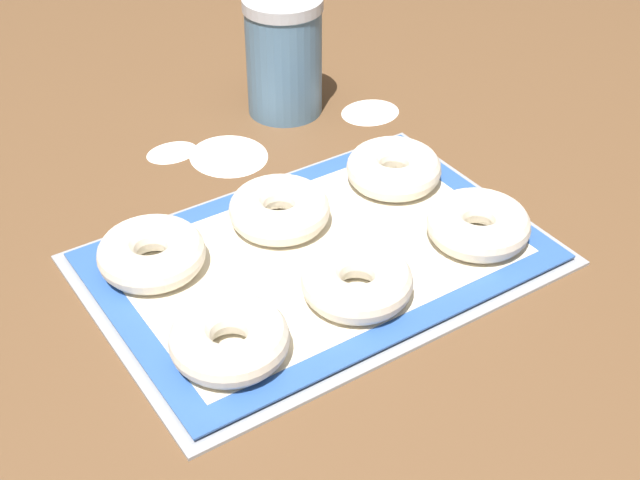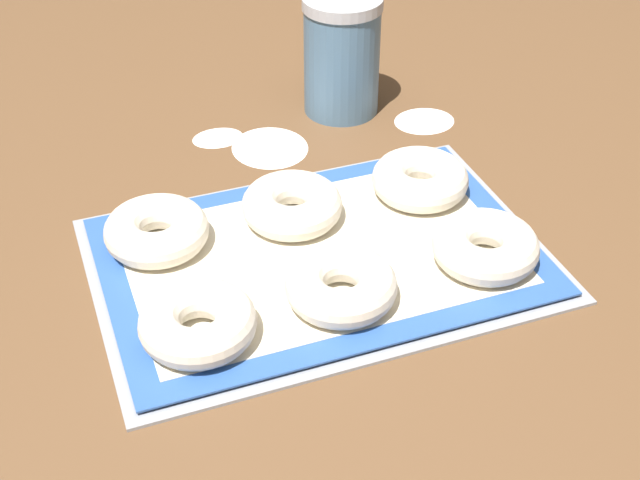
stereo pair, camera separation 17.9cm
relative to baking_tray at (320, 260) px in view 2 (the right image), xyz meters
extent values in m
plane|color=brown|center=(-0.01, 0.00, 0.00)|extent=(2.80, 2.80, 0.00)
cube|color=#93969B|center=(0.00, 0.00, 0.00)|extent=(0.51, 0.35, 0.01)
cube|color=#2D569E|center=(0.00, 0.00, 0.01)|extent=(0.48, 0.33, 0.00)
cube|color=beige|center=(0.00, 0.00, 0.01)|extent=(0.43, 0.27, 0.00)
torus|color=silver|center=(-0.16, -0.09, 0.03)|extent=(0.12, 0.12, 0.04)
torus|color=silver|center=(-0.01, -0.08, 0.03)|extent=(0.12, 0.12, 0.04)
torus|color=silver|center=(0.17, -0.08, 0.03)|extent=(0.12, 0.12, 0.04)
torus|color=silver|center=(-0.17, 0.08, 0.03)|extent=(0.12, 0.12, 0.04)
torus|color=silver|center=(-0.01, 0.08, 0.03)|extent=(0.12, 0.12, 0.04)
torus|color=silver|center=(0.16, 0.07, 0.03)|extent=(0.12, 0.12, 0.04)
cylinder|color=slate|center=(0.16, 0.33, 0.07)|extent=(0.11, 0.11, 0.16)
cylinder|color=#B2B2B7|center=(0.16, 0.33, 0.16)|extent=(0.11, 0.11, 0.02)
ellipsoid|color=white|center=(0.02, 0.26, 0.00)|extent=(0.10, 0.11, 0.00)
ellipsoid|color=white|center=(-0.04, 0.31, 0.00)|extent=(0.07, 0.05, 0.00)
ellipsoid|color=white|center=(0.25, 0.25, 0.00)|extent=(0.09, 0.08, 0.00)
camera|label=1|loc=(-0.44, -0.66, 0.63)|focal=50.00mm
camera|label=2|loc=(-0.28, -0.75, 0.63)|focal=50.00mm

